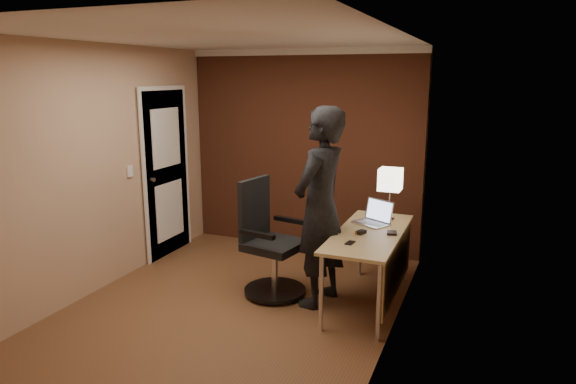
% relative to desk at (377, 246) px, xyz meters
% --- Properties ---
extents(room, '(4.00, 4.00, 4.00)m').
position_rel_desk_xyz_m(room, '(-1.53, 0.98, 0.77)').
color(room, brown).
rests_on(room, ground).
extents(desk, '(0.60, 1.50, 0.73)m').
position_rel_desk_xyz_m(desk, '(0.00, 0.00, 0.00)').
color(desk, tan).
rests_on(desk, ground).
extents(desk_lamp, '(0.22, 0.22, 0.54)m').
position_rel_desk_xyz_m(desk_lamp, '(0.01, 0.48, 0.55)').
color(desk_lamp, silver).
rests_on(desk_lamp, desk).
extents(laptop, '(0.41, 0.39, 0.23)m').
position_rel_desk_xyz_m(laptop, '(-0.09, 0.31, 0.19)').
color(laptop, silver).
rests_on(laptop, desk).
extents(mouse, '(0.09, 0.12, 0.03)m').
position_rel_desk_xyz_m(mouse, '(-0.13, -0.09, 0.14)').
color(mouse, black).
rests_on(mouse, desk).
extents(phone, '(0.08, 0.12, 0.01)m').
position_rel_desk_xyz_m(phone, '(-0.16, -0.40, 0.13)').
color(phone, black).
rests_on(phone, desk).
extents(wallet, '(0.11, 0.13, 0.02)m').
position_rel_desk_xyz_m(wallet, '(0.14, 0.01, 0.14)').
color(wallet, black).
rests_on(wallet, desk).
extents(office_chair, '(0.63, 0.70, 1.15)m').
position_rel_desk_xyz_m(office_chair, '(-1.07, -0.13, -0.09)').
color(office_chair, black).
rests_on(office_chair, ground).
extents(person, '(0.58, 0.77, 1.91)m').
position_rel_desk_xyz_m(person, '(-0.52, -0.14, 0.35)').
color(person, black).
rests_on(person, ground).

